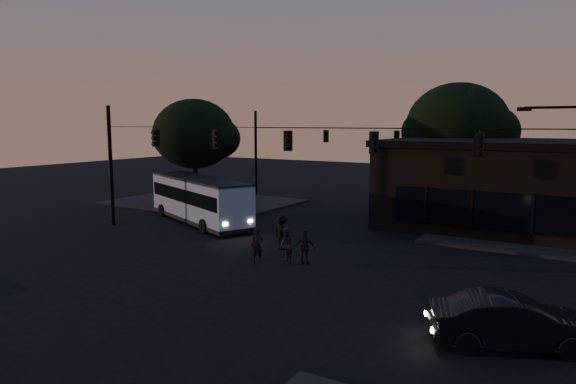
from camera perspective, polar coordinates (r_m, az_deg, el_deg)
The scene contains 14 objects.
ground at distance 22.97m, azimuth -5.21°, elevation -8.59°, with size 120.00×120.00×0.00m, color black.
sidewalk_far_right at distance 32.39m, azimuth 28.56°, elevation -4.57°, with size 14.00×10.00×0.15m, color black.
sidewalk_far_left at distance 42.22m, azimuth -9.32°, elevation -1.08°, with size 14.00×10.00×0.15m, color black.
building at distance 34.17m, azimuth 23.98°, elevation 0.77°, with size 15.40×10.41×5.40m.
tree_behind at distance 40.78m, azimuth 18.31°, elevation 6.97°, with size 7.60×7.60×9.43m.
tree_left at distance 40.99m, azimuth -10.39°, elevation 6.36°, with size 6.40×6.40×8.30m.
signal_rig_near at distance 25.46m, azimuth 0.00°, elevation 3.23°, with size 26.24×0.30×7.50m.
signal_rig_far at distance 40.02m, azimuth 11.94°, elevation 4.33°, with size 26.24×0.30×7.50m.
bus at distance 33.57m, azimuth -9.86°, elevation -0.62°, with size 10.47×6.52×2.93m.
car at distance 16.50m, azimuth 23.73°, elevation -13.06°, with size 1.61×4.61×1.52m, color black.
pedestrian_a at distance 23.92m, azimuth -3.45°, elevation -5.96°, with size 0.57×0.38×1.57m, color black.
pedestrian_b at distance 23.73m, azimuth -0.14°, elevation -5.95°, with size 0.81×0.63×1.66m, color #2B2927.
pedestrian_c at distance 23.49m, azimuth 1.89°, elevation -6.19°, with size 0.93×0.39×1.59m, color black.
pedestrian_d at distance 26.22m, azimuth -0.68°, elevation -4.51°, with size 1.15×0.66×1.77m, color black.
Camera 1 is at (13.10, -17.75, 6.42)m, focal length 32.00 mm.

